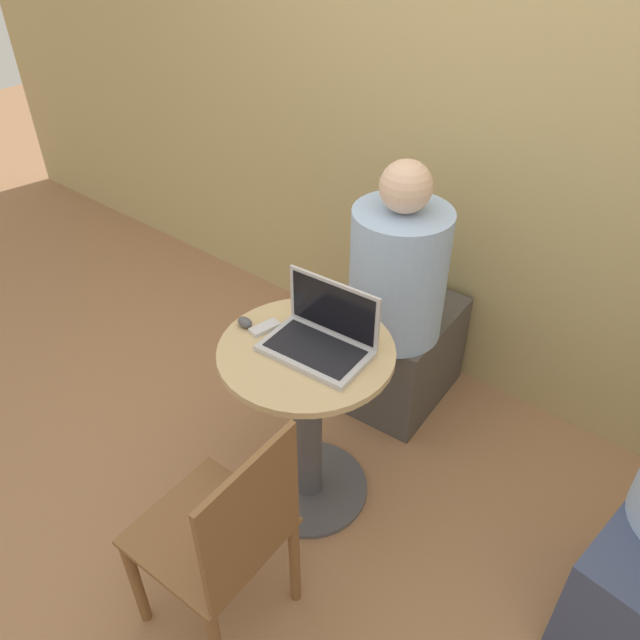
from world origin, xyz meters
TOP-DOWN VIEW (x-y plane):
  - ground_plane at (0.00, 0.00)m, footprint 12.00×12.00m
  - back_wall at (0.00, 1.04)m, footprint 7.00×0.05m
  - round_table at (0.00, 0.00)m, footprint 0.60×0.60m
  - laptop at (0.04, 0.04)m, footprint 0.36×0.24m
  - cell_phone at (-0.18, -0.01)m, footprint 0.07×0.11m
  - computer_mouse at (-0.25, -0.04)m, footprint 0.06×0.04m
  - chair_empty at (0.15, -0.56)m, footprint 0.41×0.41m
  - person_seated at (-0.01, 0.64)m, footprint 0.40×0.60m

SIDE VIEW (x-z plane):
  - ground_plane at x=0.00m, z-range 0.00..0.00m
  - round_table at x=0.00m, z-range 0.07..0.80m
  - chair_empty at x=0.15m, z-range 0.02..0.88m
  - person_seated at x=-0.01m, z-range -0.11..1.10m
  - cell_phone at x=-0.18m, z-range 0.73..0.75m
  - computer_mouse at x=-0.25m, z-range 0.73..0.77m
  - laptop at x=0.04m, z-range 0.67..0.89m
  - back_wall at x=0.00m, z-range 0.00..2.60m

